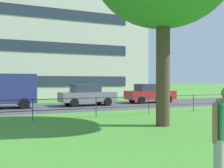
# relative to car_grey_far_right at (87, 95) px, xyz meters

# --- Properties ---
(street_strip) EXTENTS (80.00, 7.23, 0.01)m
(street_strip) POSITION_rel_car_grey_far_right_xyz_m (-4.79, -0.23, -0.77)
(street_strip) COLOR #424247
(street_strip) RESTS_ON ground
(park_fence) EXTENTS (30.26, 0.04, 1.00)m
(park_fence) POSITION_rel_car_grey_far_right_xyz_m (-4.79, -6.35, -0.12)
(park_fence) COLOR #232328
(park_fence) RESTS_ON ground
(car_grey_far_right) EXTENTS (4.03, 1.86, 1.54)m
(car_grey_far_right) POSITION_rel_car_grey_far_right_xyz_m (0.00, 0.00, 0.00)
(car_grey_far_right) COLOR slate
(car_grey_far_right) RESTS_ON ground
(car_red_center) EXTENTS (4.06, 1.94, 1.54)m
(car_red_center) POSITION_rel_car_grey_far_right_xyz_m (5.57, 0.39, 0.00)
(car_red_center) COLOR red
(car_red_center) RESTS_ON ground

